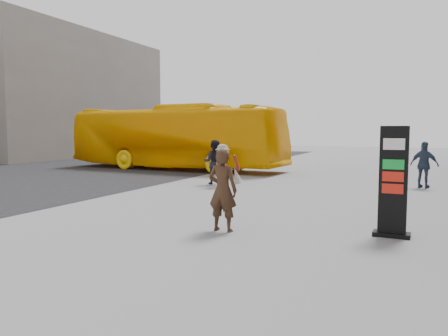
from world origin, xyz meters
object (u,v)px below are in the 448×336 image
at_px(info_pylon, 393,182).
at_px(pedestrian_a, 214,162).
at_px(woman, 223,189).
at_px(pedestrian_b, 223,165).
at_px(bus, 175,138).
at_px(pedestrian_c, 424,165).

xyz_separation_m(info_pylon, pedestrian_a, (-7.00, 6.46, -0.24)).
distance_m(woman, pedestrian_b, 7.47).
xyz_separation_m(bus, pedestrian_c, (12.54, -3.16, -0.88)).
bearing_deg(pedestrian_b, bus, -2.27).
bearing_deg(woman, info_pylon, -164.10).
bearing_deg(pedestrian_a, woman, 103.56).
distance_m(woman, pedestrian_a, 8.23).
bearing_deg(pedestrian_c, pedestrian_b, 40.06).
xyz_separation_m(woman, bus, (-8.43, 12.58, 0.85)).
distance_m(pedestrian_a, pedestrian_b, 0.83).
distance_m(info_pylon, pedestrian_b, 8.71).
relative_size(pedestrian_b, pedestrian_c, 0.94).
bearing_deg(pedestrian_b, woman, 158.15).
height_order(woman, pedestrian_a, woman).
height_order(info_pylon, pedestrian_b, info_pylon).
height_order(woman, pedestrian_c, woman).
height_order(info_pylon, bus, bus).
height_order(info_pylon, pedestrian_c, info_pylon).
bearing_deg(woman, pedestrian_a, -63.23).
distance_m(pedestrian_b, pedestrian_c, 7.57).
bearing_deg(bus, info_pylon, -130.00).
distance_m(info_pylon, pedestrian_a, 9.53).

